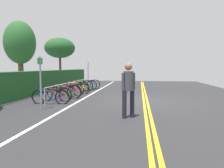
{
  "coord_description": "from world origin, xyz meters",
  "views": [
    {
      "loc": [
        -10.06,
        0.31,
        1.63
      ],
      "look_at": [
        1.53,
        1.85,
        0.67
      ],
      "focal_mm": 33.08,
      "sensor_mm": 36.0,
      "label": 1
    }
  ],
  "objects_px": {
    "bicycle_9": "(88,84)",
    "tree_far_right": "(60,48)",
    "bicycle_2": "(64,92)",
    "sign_post_near": "(40,77)",
    "bicycle_6": "(76,87)",
    "sign_post_far": "(88,72)",
    "pedestrian": "(128,86)",
    "bicycle_1": "(56,94)",
    "bike_rack": "(73,85)",
    "bicycle_7": "(80,86)",
    "tree_mid": "(20,43)",
    "bicycle_0": "(51,97)",
    "bicycle_8": "(84,85)",
    "bicycle_4": "(70,90)",
    "bicycle_5": "(77,89)",
    "bicycle_3": "(67,91)"
  },
  "relations": [
    {
      "from": "bicycle_0",
      "to": "tree_far_right",
      "type": "relative_size",
      "value": 0.38
    },
    {
      "from": "bike_rack",
      "to": "sign_post_far",
      "type": "height_order",
      "value": "sign_post_far"
    },
    {
      "from": "bike_rack",
      "to": "bicycle_0",
      "type": "height_order",
      "value": "bike_rack"
    },
    {
      "from": "bicycle_1",
      "to": "pedestrian",
      "type": "bearing_deg",
      "value": -127.43
    },
    {
      "from": "bicycle_2",
      "to": "bike_rack",
      "type": "bearing_deg",
      "value": 4.51
    },
    {
      "from": "sign_post_near",
      "to": "sign_post_far",
      "type": "relative_size",
      "value": 1.0
    },
    {
      "from": "bicycle_3",
      "to": "pedestrian",
      "type": "bearing_deg",
      "value": -139.41
    },
    {
      "from": "bicycle_4",
      "to": "bicycle_6",
      "type": "xyz_separation_m",
      "value": [
        1.48,
        0.13,
        0.0
      ]
    },
    {
      "from": "bicycle_2",
      "to": "sign_post_near",
      "type": "height_order",
      "value": "sign_post_near"
    },
    {
      "from": "bicycle_9",
      "to": "bicycle_0",
      "type": "bearing_deg",
      "value": 179.07
    },
    {
      "from": "bicycle_1",
      "to": "sign_post_near",
      "type": "height_order",
      "value": "sign_post_near"
    },
    {
      "from": "bicycle_8",
      "to": "bicycle_9",
      "type": "distance_m",
      "value": 0.7
    },
    {
      "from": "bicycle_6",
      "to": "bicycle_7",
      "type": "relative_size",
      "value": 0.94
    },
    {
      "from": "bicycle_4",
      "to": "pedestrian",
      "type": "relative_size",
      "value": 0.94
    },
    {
      "from": "bicycle_4",
      "to": "bicycle_7",
      "type": "bearing_deg",
      "value": 0.83
    },
    {
      "from": "bicycle_9",
      "to": "tree_far_right",
      "type": "relative_size",
      "value": 0.38
    },
    {
      "from": "bicycle_6",
      "to": "sign_post_near",
      "type": "height_order",
      "value": "sign_post_near"
    },
    {
      "from": "bicycle_1",
      "to": "bicycle_8",
      "type": "xyz_separation_m",
      "value": [
        4.88,
        -0.1,
        0.03
      ]
    },
    {
      "from": "tree_mid",
      "to": "tree_far_right",
      "type": "distance_m",
      "value": 7.32
    },
    {
      "from": "bicycle_2",
      "to": "sign_post_near",
      "type": "xyz_separation_m",
      "value": [
        -2.59,
        -0.05,
        0.88
      ]
    },
    {
      "from": "bicycle_4",
      "to": "tree_mid",
      "type": "bearing_deg",
      "value": 68.81
    },
    {
      "from": "sign_post_near",
      "to": "pedestrian",
      "type": "bearing_deg",
      "value": -104.3
    },
    {
      "from": "bicycle_6",
      "to": "sign_post_far",
      "type": "distance_m",
      "value": 3.1
    },
    {
      "from": "pedestrian",
      "to": "tree_mid",
      "type": "xyz_separation_m",
      "value": [
        6.34,
        7.52,
        2.19
      ]
    },
    {
      "from": "bicycle_1",
      "to": "bicycle_7",
      "type": "relative_size",
      "value": 0.93
    },
    {
      "from": "bicycle_7",
      "to": "sign_post_far",
      "type": "relative_size",
      "value": 0.87
    },
    {
      "from": "bike_rack",
      "to": "pedestrian",
      "type": "bearing_deg",
      "value": -145.62
    },
    {
      "from": "bicycle_2",
      "to": "bicycle_5",
      "type": "distance_m",
      "value": 2.19
    },
    {
      "from": "bike_rack",
      "to": "tree_far_right",
      "type": "distance_m",
      "value": 9.8
    },
    {
      "from": "sign_post_near",
      "to": "bicycle_3",
      "type": "bearing_deg",
      "value": 2.76
    },
    {
      "from": "bicycle_3",
      "to": "sign_post_near",
      "type": "relative_size",
      "value": 0.85
    },
    {
      "from": "bicycle_1",
      "to": "pedestrian",
      "type": "height_order",
      "value": "pedestrian"
    },
    {
      "from": "bicycle_4",
      "to": "tree_mid",
      "type": "relative_size",
      "value": 0.36
    },
    {
      "from": "bicycle_1",
      "to": "sign_post_near",
      "type": "relative_size",
      "value": 0.81
    },
    {
      "from": "bicycle_4",
      "to": "bicycle_7",
      "type": "relative_size",
      "value": 0.94
    },
    {
      "from": "sign_post_far",
      "to": "tree_mid",
      "type": "relative_size",
      "value": 0.44
    },
    {
      "from": "bicycle_1",
      "to": "bicycle_9",
      "type": "relative_size",
      "value": 0.95
    },
    {
      "from": "bicycle_2",
      "to": "sign_post_near",
      "type": "relative_size",
      "value": 0.86
    },
    {
      "from": "bicycle_6",
      "to": "sign_post_near",
      "type": "bearing_deg",
      "value": -176.51
    },
    {
      "from": "bicycle_3",
      "to": "bicycle_4",
      "type": "height_order",
      "value": "bicycle_3"
    },
    {
      "from": "pedestrian",
      "to": "bicycle_2",
      "type": "bearing_deg",
      "value": 44.97
    },
    {
      "from": "bicycle_2",
      "to": "pedestrian",
      "type": "bearing_deg",
      "value": -135.03
    },
    {
      "from": "bicycle_9",
      "to": "tree_mid",
      "type": "bearing_deg",
      "value": 116.14
    },
    {
      "from": "bicycle_5",
      "to": "sign_post_far",
      "type": "relative_size",
      "value": 0.8
    },
    {
      "from": "bicycle_6",
      "to": "bicycle_7",
      "type": "xyz_separation_m",
      "value": [
        0.67,
        -0.1,
        0.02
      ]
    },
    {
      "from": "bicycle_3",
      "to": "bicycle_8",
      "type": "height_order",
      "value": "bicycle_8"
    },
    {
      "from": "pedestrian",
      "to": "tree_far_right",
      "type": "xyz_separation_m",
      "value": [
        13.65,
        7.67,
        2.53
      ]
    },
    {
      "from": "bicycle_8",
      "to": "sign_post_far",
      "type": "xyz_separation_m",
      "value": [
        1.62,
        0.14,
        0.88
      ]
    },
    {
      "from": "sign_post_far",
      "to": "bicycle_3",
      "type": "bearing_deg",
      "value": -178.94
    },
    {
      "from": "bicycle_8",
      "to": "bicycle_2",
      "type": "bearing_deg",
      "value": -179.07
    }
  ]
}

